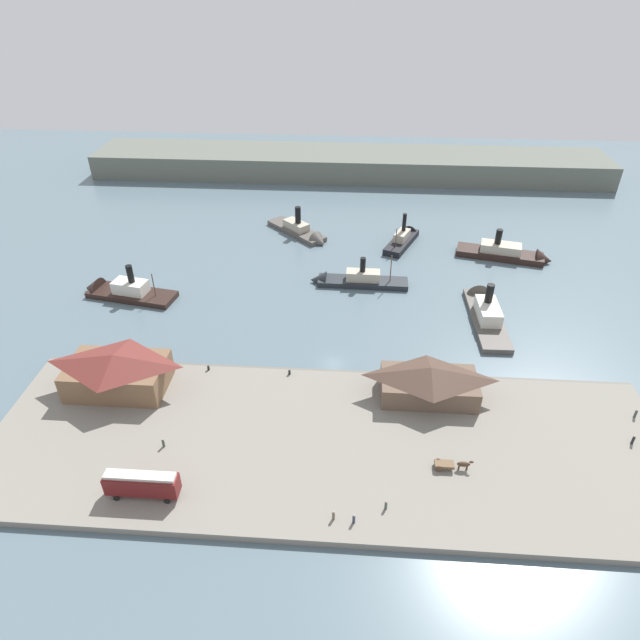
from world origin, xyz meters
TOP-DOWN VIEW (x-y plane):
  - ground_plane at (0.00, 0.00)m, footprint 320.00×320.00m
  - quay_promenade at (0.00, -22.00)m, footprint 110.00×36.00m
  - seawall_edge at (0.00, -3.60)m, footprint 110.00×0.80m
  - ferry_shed_customs_shed at (-38.07, -11.17)m, footprint 17.48×10.88m
  - ferry_shed_west_terminal at (17.30, -9.55)m, footprint 17.07×9.22m
  - street_tram at (-25.75, -34.19)m, footprint 10.63×2.63m
  - horse_cart at (19.29, -26.09)m, footprint 5.79×1.61m
  - pedestrian_near_west_shed at (1.86, -36.35)m, footprint 0.40×0.40m
  - pedestrian_walking_east at (49.05, -18.86)m, footprint 0.43×0.43m
  - pedestrian_standing_center at (51.90, -12.63)m, footprint 0.42×0.42m
  - pedestrian_walking_west at (4.69, -36.72)m, footprint 0.40×0.40m
  - pedestrian_by_tram at (9.17, -34.12)m, footprint 0.39×0.39m
  - pedestrian_at_waters_edge at (-25.85, -24.75)m, footprint 0.42×0.42m
  - mooring_post_west at (-23.33, -5.14)m, footprint 0.44×0.44m
  - mooring_post_east at (-7.91, -5.39)m, footprint 0.44×0.44m
  - ferry_outer_harbor at (2.73, 31.11)m, footprint 23.59×5.37m
  - ferry_approaching_west at (44.13, 47.26)m, footprint 24.68×10.92m
  - ferry_near_quay at (-11.35, 57.18)m, footprint 19.30×19.04m
  - ferry_moored_east at (32.47, 20.53)m, footprint 6.64×26.01m
  - ferry_departing_north at (-51.13, 22.13)m, footprint 23.25×10.24m
  - ferry_mid_harbor at (16.77, 55.03)m, footprint 10.99×17.99m
  - far_headland at (0.00, 110.00)m, footprint 180.00×24.00m

SIDE VIEW (x-z plane):
  - ground_plane at x=0.00m, z-range 0.00..0.00m
  - seawall_edge at x=0.00m, z-range 0.00..1.00m
  - quay_promenade at x=0.00m, z-range 0.00..1.20m
  - ferry_outer_harbor at x=2.73m, z-range -3.67..6.01m
  - ferry_near_quay at x=-11.35m, z-range -3.78..6.14m
  - ferry_departing_north at x=-51.13m, z-range -4.06..6.55m
  - ferry_moored_east at x=32.47m, z-range -3.98..6.60m
  - ferry_mid_harbor at x=16.77m, z-range -3.69..6.38m
  - ferry_approaching_west at x=44.13m, z-range -3.42..6.21m
  - mooring_post_west at x=-23.33m, z-range 1.20..2.10m
  - mooring_post_east at x=-7.91m, z-range 1.20..2.10m
  - pedestrian_by_tram at x=9.17m, z-range 1.13..2.71m
  - pedestrian_walking_west at x=4.69m, z-range 1.13..2.75m
  - pedestrian_near_west_shed at x=1.86m, z-range 1.13..2.76m
  - pedestrian_at_waters_edge at x=-25.85m, z-range 1.13..2.82m
  - pedestrian_standing_center at x=51.90m, z-range 1.13..2.83m
  - pedestrian_walking_east at x=49.05m, z-range 1.12..2.84m
  - horse_cart at x=19.29m, z-range 1.19..3.06m
  - street_tram at x=-25.75m, z-range 1.56..5.96m
  - far_headland at x=0.00m, z-range 0.00..8.00m
  - ferry_shed_west_terminal at x=17.30m, z-range 1.25..7.61m
  - ferry_shed_customs_shed at x=-38.07m, z-range 1.25..8.59m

